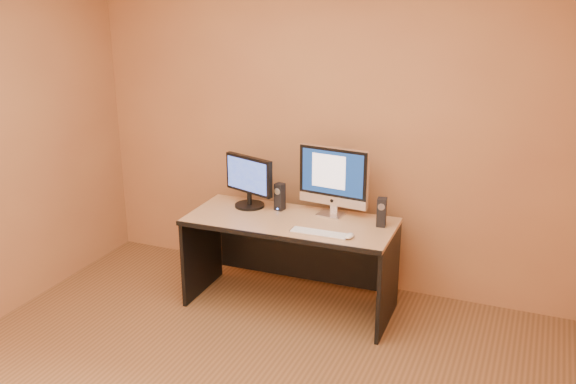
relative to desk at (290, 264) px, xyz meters
The scene contains 10 objects.
walls 1.71m from the desk, 85.87° to the right, with size 4.00×4.00×2.60m, color #A97144, non-canonical shape.
desk is the anchor object (origin of this frame).
imac 0.69m from the desk, 41.27° to the left, with size 0.54×0.20×0.52m, color silver, non-canonical shape.
second_monitor 0.69m from the desk, 159.89° to the left, with size 0.45×0.23×0.40m, color black, non-canonical shape.
speaker_left 0.51m from the desk, 132.58° to the left, with size 0.06×0.07×0.21m, color black, non-canonical shape.
speaker_right 0.80m from the desk, 11.30° to the left, with size 0.06×0.07×0.21m, color black, non-canonical shape.
keyboard 0.49m from the desk, 32.48° to the right, with size 0.41×0.11×0.02m, color silver.
mouse 0.64m from the desk, 18.79° to the right, with size 0.05×0.10×0.03m, color silver.
cable_a 0.51m from the desk, 47.54° to the left, with size 0.01×0.01×0.21m, color black.
cable_b 0.50m from the desk, 53.61° to the left, with size 0.01×0.01×0.17m, color black.
Camera 1 is at (1.54, -2.62, 2.37)m, focal length 40.00 mm.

